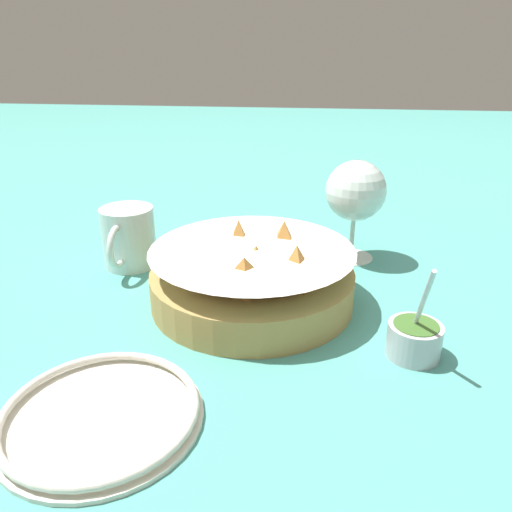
# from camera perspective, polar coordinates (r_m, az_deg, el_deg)

# --- Properties ---
(ground_plane) EXTENTS (4.00, 4.00, 0.00)m
(ground_plane) POSITION_cam_1_polar(r_m,az_deg,el_deg) (0.68, -0.02, -3.73)
(ground_plane) COLOR teal
(food_basket) EXTENTS (0.26, 0.26, 0.10)m
(food_basket) POSITION_cam_1_polar(r_m,az_deg,el_deg) (0.64, 0.12, -2.48)
(food_basket) COLOR #B2894C
(food_basket) RESTS_ON ground_plane
(sauce_cup) EXTENTS (0.07, 0.06, 0.12)m
(sauce_cup) POSITION_cam_1_polar(r_m,az_deg,el_deg) (0.56, 17.65, -8.93)
(sauce_cup) COLOR #B7B7BC
(sauce_cup) RESTS_ON ground_plane
(wine_glass) EXTENTS (0.09, 0.09, 0.15)m
(wine_glass) POSITION_cam_1_polar(r_m,az_deg,el_deg) (0.76, 11.31, 7.01)
(wine_glass) COLOR silver
(wine_glass) RESTS_ON ground_plane
(beer_mug) EXTENTS (0.11, 0.08, 0.09)m
(beer_mug) POSITION_cam_1_polar(r_m,az_deg,el_deg) (0.76, -14.35, 1.85)
(beer_mug) COLOR silver
(beer_mug) RESTS_ON ground_plane
(side_plate) EXTENTS (0.18, 0.18, 0.01)m
(side_plate) POSITION_cam_1_polar(r_m,az_deg,el_deg) (0.49, -17.33, -16.84)
(side_plate) COLOR silver
(side_plate) RESTS_ON ground_plane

